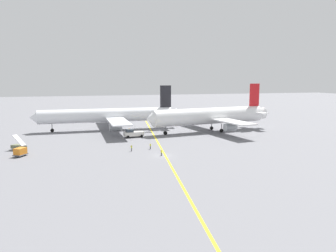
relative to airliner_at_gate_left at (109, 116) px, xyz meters
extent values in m
plane|color=slate|center=(8.47, -47.07, -5.47)|extent=(600.00, 600.00, 0.00)
cube|color=yellow|center=(10.57, -37.07, -5.47)|extent=(17.95, 118.80, 0.01)
cylinder|color=white|center=(-0.57, 0.00, 0.10)|extent=(49.73, 5.32, 5.13)
cone|color=white|center=(-26.62, 0.10, 0.10)|extent=(2.82, 4.73, 4.72)
cone|color=white|center=(25.29, -0.10, 0.10)|extent=(3.62, 4.11, 4.10)
cube|color=white|center=(1.92, -0.01, -0.67)|extent=(6.59, 48.96, 0.44)
cube|color=white|center=(22.79, -0.09, 0.62)|extent=(3.25, 13.01, 0.28)
cube|color=black|center=(22.49, -0.09, 6.94)|extent=(4.40, 0.38, 8.55)
cylinder|color=#999EA3|center=(0.97, 13.70, -2.47)|extent=(4.21, 2.62, 2.60)
cylinder|color=#999EA3|center=(0.86, -13.70, -2.47)|extent=(4.21, 2.62, 2.60)
cylinder|color=slate|center=(2.90, -3.41, -3.51)|extent=(0.28, 0.28, 2.62)
cylinder|color=black|center=(2.90, -3.41, -4.82)|extent=(1.30, 0.56, 1.30)
cylinder|color=slate|center=(2.93, 3.39, -3.51)|extent=(0.28, 0.28, 2.62)
cylinder|color=black|center=(2.93, 3.39, -4.82)|extent=(1.30, 0.56, 1.30)
cylinder|color=slate|center=(-20.45, 0.08, -3.51)|extent=(0.28, 0.28, 2.62)
cylinder|color=black|center=(-20.45, 0.08, -4.82)|extent=(1.30, 0.56, 1.30)
cylinder|color=white|center=(35.02, -14.59, 0.35)|extent=(44.50, 12.23, 5.92)
cone|color=white|center=(12.01, -17.95, 0.35)|extent=(3.56, 5.80, 5.45)
cone|color=white|center=(57.83, -11.26, 0.35)|extent=(4.25, 5.21, 4.74)
cube|color=white|center=(37.20, -14.27, -0.54)|extent=(12.32, 41.92, 0.44)
cube|color=white|center=(55.36, -11.62, 0.94)|extent=(5.04, 13.33, 0.28)
cube|color=red|center=(55.06, -11.66, 7.64)|extent=(4.41, 0.99, 8.67)
cylinder|color=#999EA3|center=(34.54, -2.94, -2.34)|extent=(4.53, 3.18, 2.60)
cylinder|color=#999EA3|center=(37.89, -25.89, -2.34)|extent=(4.53, 3.18, 2.60)
cylinder|color=slate|center=(38.68, -17.49, -3.57)|extent=(0.28, 0.28, 2.50)
cylinder|color=black|center=(38.68, -17.49, -4.82)|extent=(1.37, 0.73, 1.30)
cylinder|color=slate|center=(37.70, -10.76, -3.57)|extent=(0.28, 0.28, 2.50)
cylinder|color=black|center=(37.70, -10.76, -4.82)|extent=(1.37, 0.73, 1.30)
cylinder|color=slate|center=(17.56, -17.14, -3.57)|extent=(0.28, 0.28, 2.50)
cylinder|color=black|center=(17.56, -17.14, -4.82)|extent=(1.37, 0.73, 1.30)
cube|color=white|center=(6.24, -18.48, -4.33)|extent=(6.67, 3.13, 1.38)
cube|color=#333D47|center=(4.81, -18.59, -3.19)|extent=(2.49, 2.29, 0.90)
cylinder|color=#4C4C51|center=(11.07, -18.11, -4.20)|extent=(3.21, 0.45, 0.20)
sphere|color=orange|center=(4.81, -18.59, -2.56)|extent=(0.24, 0.24, 0.24)
cylinder|color=black|center=(4.01, -19.98, -5.02)|extent=(0.92, 0.37, 0.90)
cylinder|color=black|center=(3.81, -17.34, -5.02)|extent=(0.92, 0.37, 0.90)
cylinder|color=black|center=(8.67, -19.62, -5.02)|extent=(0.92, 0.37, 0.90)
cylinder|color=black|center=(8.46, -16.98, -5.02)|extent=(0.92, 0.37, 0.90)
cube|color=#666B4C|center=(-27.73, -29.26, -4.67)|extent=(4.49, 4.69, 1.00)
cube|color=silver|center=(-27.53, -29.48, -2.77)|extent=(3.83, 4.05, 2.71)
cylinder|color=black|center=(-28.75, -29.17, -5.17)|extent=(0.55, 0.58, 0.60)
cylinder|color=black|center=(-27.70, -28.23, -5.17)|extent=(0.55, 0.58, 0.60)
cylinder|color=black|center=(-27.75, -30.29, -5.17)|extent=(0.55, 0.58, 0.60)
cylinder|color=black|center=(-26.71, -29.35, -5.17)|extent=(0.55, 0.58, 0.60)
cube|color=slate|center=(-26.20, -37.65, -5.05)|extent=(3.58, 3.88, 0.25)
cube|color=orange|center=(-26.20, -37.65, -4.12)|extent=(3.20, 3.44, 1.60)
cylinder|color=black|center=(-26.38, -36.64, -5.17)|extent=(0.49, 0.61, 0.60)
cylinder|color=black|center=(-25.21, -37.40, -5.17)|extent=(0.49, 0.61, 0.60)
cylinder|color=black|center=(-27.20, -37.91, -5.17)|extent=(0.49, 0.61, 0.60)
cylinder|color=black|center=(-26.02, -38.66, -5.17)|extent=(0.49, 0.61, 0.60)
cylinder|color=#4C4C51|center=(8.16, -46.93, -5.08)|extent=(0.28, 0.28, 0.78)
cylinder|color=#D1E02D|center=(8.16, -46.93, -4.41)|extent=(0.36, 0.36, 0.56)
sphere|color=#9E704C|center=(8.16, -46.93, -4.03)|extent=(0.21, 0.21, 0.21)
cylinder|color=#F24C19|center=(7.89, -47.05, -4.30)|extent=(0.05, 0.05, 0.40)
cylinder|color=#4C4C51|center=(7.28, -38.34, -5.07)|extent=(0.28, 0.28, 0.80)
cylinder|color=#D1E02D|center=(7.28, -38.34, -4.39)|extent=(0.36, 0.36, 0.56)
sphere|color=tan|center=(7.28, -38.34, -4.00)|extent=(0.22, 0.22, 0.22)
cylinder|color=#F24C19|center=(7.19, -38.06, -4.28)|extent=(0.05, 0.05, 0.40)
cylinder|color=#4C4C51|center=(1.75, -39.64, -5.03)|extent=(0.28, 0.28, 0.88)
cylinder|color=#D1E02D|center=(1.75, -39.64, -4.28)|extent=(0.36, 0.36, 0.62)
sphere|color=tan|center=(1.75, -39.64, -3.85)|extent=(0.24, 0.24, 0.24)
cylinder|color=#F24C19|center=(1.47, -39.51, -4.16)|extent=(0.05, 0.05, 0.40)
camera|label=1|loc=(-13.34, -127.04, 14.12)|focal=35.71mm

